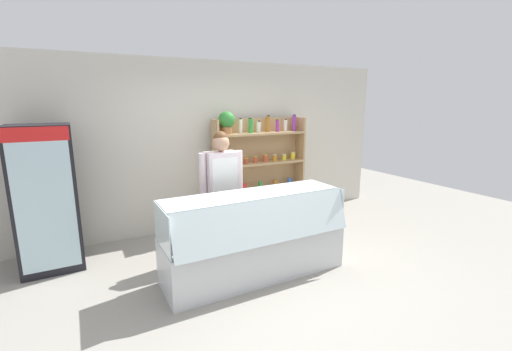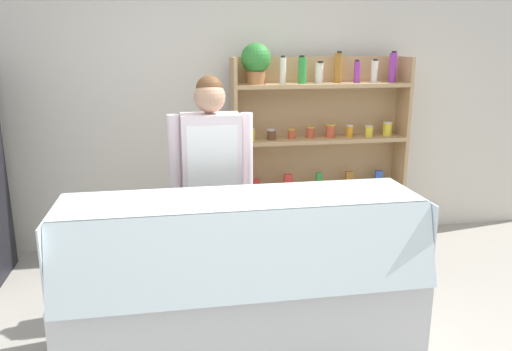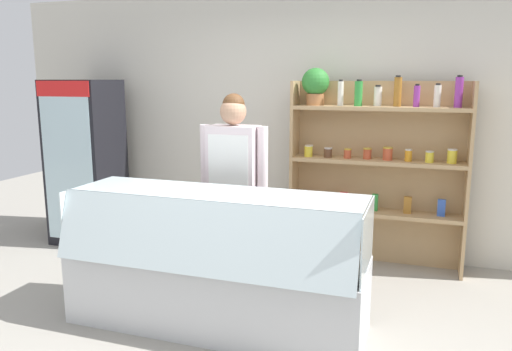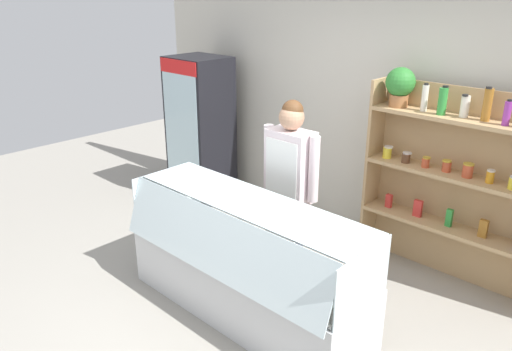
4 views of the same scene
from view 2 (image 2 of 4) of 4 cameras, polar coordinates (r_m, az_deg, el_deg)
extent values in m
cube|color=beige|center=(4.79, -2.66, 8.21)|extent=(6.80, 0.10, 2.70)
cube|color=tan|center=(4.85, 6.81, 2.73)|extent=(1.64, 0.02, 1.79)
cube|color=tan|center=(4.55, -2.48, 2.02)|extent=(0.03, 0.28, 1.79)
cube|color=tan|center=(5.01, 16.15, 2.64)|extent=(0.03, 0.28, 1.79)
cube|color=tan|center=(4.80, 7.16, -1.79)|extent=(1.58, 0.28, 0.04)
cube|color=tan|center=(4.69, 7.35, 4.08)|extent=(1.58, 0.28, 0.04)
cube|color=tan|center=(4.62, 7.55, 10.19)|extent=(1.58, 0.28, 0.04)
cylinder|color=#996038|center=(4.47, -0.01, 11.11)|extent=(0.17, 0.17, 0.11)
sphere|color=#2C792D|center=(4.47, -0.02, 13.26)|extent=(0.26, 0.26, 0.26)
cylinder|color=silver|center=(4.52, 3.09, 11.87)|extent=(0.06, 0.06, 0.23)
cylinder|color=black|center=(4.52, 3.11, 13.42)|extent=(0.04, 0.04, 0.02)
cylinder|color=#2D8C38|center=(4.54, 5.31, 11.85)|extent=(0.08, 0.08, 0.23)
cylinder|color=black|center=(4.56, 5.26, 13.41)|extent=(0.05, 0.05, 0.02)
cylinder|color=silver|center=(4.64, 7.23, 11.55)|extent=(0.07, 0.07, 0.18)
cylinder|color=black|center=(4.61, 7.38, 12.75)|extent=(0.05, 0.05, 0.02)
cylinder|color=#9E6623|center=(4.69, 9.37, 12.03)|extent=(0.07, 0.07, 0.27)
cylinder|color=black|center=(4.66, 9.54, 13.75)|extent=(0.05, 0.05, 0.02)
cylinder|color=purple|center=(4.71, 11.48, 11.49)|extent=(0.06, 0.06, 0.19)
cylinder|color=black|center=(4.72, 11.49, 12.75)|extent=(0.04, 0.04, 0.02)
cylinder|color=silver|center=(4.80, 13.37, 11.48)|extent=(0.06, 0.06, 0.20)
cylinder|color=black|center=(4.79, 13.50, 12.73)|extent=(0.04, 0.04, 0.02)
cylinder|color=purple|center=(4.87, 15.37, 11.81)|extent=(0.07, 0.07, 0.27)
cylinder|color=black|center=(4.86, 15.52, 13.46)|extent=(0.05, 0.05, 0.02)
cylinder|color=yellow|center=(4.51, -0.62, 4.65)|extent=(0.08, 0.08, 0.10)
cylinder|color=silver|center=(4.52, -0.66, 5.39)|extent=(0.08, 0.08, 0.01)
cylinder|color=brown|center=(4.54, 1.78, 4.62)|extent=(0.08, 0.08, 0.08)
cylinder|color=silver|center=(4.55, 1.74, 5.25)|extent=(0.08, 0.08, 0.01)
cylinder|color=#BF4C2D|center=(4.59, 4.10, 4.68)|extent=(0.07, 0.07, 0.08)
cylinder|color=gold|center=(4.60, 4.07, 5.28)|extent=(0.07, 0.07, 0.01)
cylinder|color=#BF4C2D|center=(4.66, 6.23, 4.87)|extent=(0.08, 0.08, 0.09)
cylinder|color=gold|center=(4.64, 6.29, 5.50)|extent=(0.08, 0.08, 0.01)
cylinder|color=#BF4C2D|center=(4.70, 8.49, 4.99)|extent=(0.09, 0.09, 0.11)
cylinder|color=gold|center=(4.69, 8.51, 5.73)|extent=(0.09, 0.09, 0.01)
cylinder|color=orange|center=(4.76, 10.65, 4.95)|extent=(0.06, 0.06, 0.10)
cylinder|color=silver|center=(4.76, 10.66, 5.63)|extent=(0.07, 0.07, 0.01)
cylinder|color=yellow|center=(4.82, 12.78, 4.91)|extent=(0.07, 0.07, 0.09)
cylinder|color=silver|center=(4.83, 12.73, 5.55)|extent=(0.08, 0.08, 0.01)
cylinder|color=yellow|center=(4.91, 14.78, 5.12)|extent=(0.08, 0.08, 0.12)
cylinder|color=silver|center=(4.90, 14.84, 5.87)|extent=(0.09, 0.09, 0.01)
cube|color=red|center=(4.64, 0.07, -1.17)|extent=(0.06, 0.04, 0.13)
cube|color=red|center=(4.70, 3.69, -0.82)|extent=(0.08, 0.04, 0.16)
cube|color=#2D8C38|center=(4.78, 7.20, -0.64)|extent=(0.05, 0.04, 0.16)
cube|color=#9E6623|center=(4.87, 10.58, -0.49)|extent=(0.07, 0.04, 0.16)
cube|color=#3356B2|center=(4.99, 13.82, -0.34)|extent=(0.07, 0.05, 0.16)
cube|color=silver|center=(3.25, -1.48, -15.12)|extent=(2.17, 0.69, 0.55)
cube|color=white|center=(3.11, -1.51, -10.39)|extent=(2.11, 0.63, 0.03)
cube|color=silver|center=(2.73, -0.52, -9.32)|extent=(2.13, 0.16, 0.47)
cube|color=silver|center=(3.00, -1.71, -2.53)|extent=(2.13, 0.53, 0.01)
cube|color=silver|center=(3.07, -22.01, -7.67)|extent=(0.01, 0.65, 0.45)
cube|color=silver|center=(3.35, 17.09, -5.40)|extent=(0.01, 0.65, 0.45)
cube|color=tan|center=(3.18, -17.90, -9.87)|extent=(0.16, 0.13, 0.04)
cube|color=white|center=(2.99, -18.42, -11.41)|extent=(0.05, 0.03, 0.02)
cube|color=tan|center=(3.14, -12.54, -9.62)|extent=(0.17, 0.13, 0.05)
cube|color=white|center=(2.96, -12.69, -11.28)|extent=(0.05, 0.03, 0.02)
cube|color=tan|center=(3.14, -7.12, -9.35)|extent=(0.16, 0.12, 0.06)
cube|color=white|center=(2.96, -6.90, -11.04)|extent=(0.05, 0.03, 0.02)
cube|color=beige|center=(3.17, -1.74, -9.07)|extent=(0.16, 0.12, 0.06)
cube|color=white|center=(2.98, -1.16, -10.69)|extent=(0.05, 0.03, 0.02)
cube|color=tan|center=(3.22, 3.50, -8.69)|extent=(0.16, 0.11, 0.06)
cube|color=white|center=(3.04, 4.41, -10.24)|extent=(0.05, 0.03, 0.02)
cube|color=tan|center=(3.29, 8.52, -8.27)|extent=(0.16, 0.12, 0.05)
cube|color=white|center=(3.12, 9.72, -9.73)|extent=(0.05, 0.03, 0.02)
cube|color=tan|center=(3.39, 13.27, -7.80)|extent=(0.16, 0.11, 0.06)
cube|color=white|center=(3.22, 14.70, -9.18)|extent=(0.05, 0.03, 0.02)
cylinder|color=#C1706B|center=(2.99, -18.95, -10.44)|extent=(0.16, 0.15, 0.14)
cylinder|color=#C1706B|center=(2.97, -14.69, -10.33)|extent=(0.18, 0.16, 0.15)
cylinder|color=#C1706B|center=(2.96, -10.36, -10.37)|extent=(0.19, 0.14, 0.12)
cylinder|color=white|center=(3.11, 8.77, -8.09)|extent=(0.07, 0.07, 0.22)
cylinder|color=white|center=(3.14, 10.51, -8.00)|extent=(0.07, 0.07, 0.21)
cylinder|color=#383D51|center=(3.79, -6.29, -8.71)|extent=(0.13, 0.13, 0.78)
cylinder|color=#383D51|center=(3.80, -3.52, -8.56)|extent=(0.13, 0.13, 0.78)
cube|color=silver|center=(3.57, -5.15, 1.92)|extent=(0.41, 0.24, 0.64)
cube|color=white|center=(3.54, -4.85, -3.96)|extent=(0.35, 0.01, 1.20)
cylinder|color=silver|center=(3.55, -9.29, 2.25)|extent=(0.09, 0.09, 0.58)
cylinder|color=silver|center=(3.60, -1.08, 2.58)|extent=(0.09, 0.09, 0.58)
sphere|color=tan|center=(3.50, -5.32, 8.92)|extent=(0.22, 0.22, 0.22)
sphere|color=brown|center=(3.51, -5.35, 9.83)|extent=(0.19, 0.19, 0.19)
camera|label=1|loc=(1.52, -123.39, -1.59)|focal=24.00mm
camera|label=3|loc=(1.84, 91.33, -3.01)|focal=35.00mm
camera|label=4|loc=(3.00, 78.47, 17.02)|focal=35.00mm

